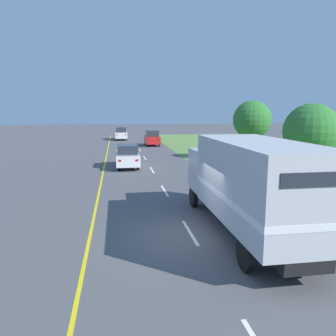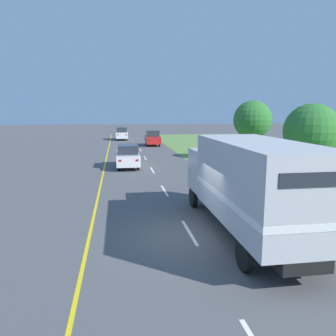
% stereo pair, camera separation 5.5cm
% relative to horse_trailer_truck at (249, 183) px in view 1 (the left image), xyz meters
% --- Properties ---
extents(ground_plane, '(200.00, 200.00, 0.00)m').
position_rel_horse_trailer_truck_xyz_m(ground_plane, '(-1.99, 0.28, -1.98)').
color(ground_plane, '#515154').
extents(grass_shoulder, '(20.00, 66.93, 0.01)m').
position_rel_horse_trailer_truck_xyz_m(grass_shoulder, '(11.71, 17.60, -1.98)').
color(grass_shoulder, '#608942').
rests_on(grass_shoulder, ground).
extents(edge_line_yellow, '(0.12, 66.93, 0.01)m').
position_rel_horse_trailer_truck_xyz_m(edge_line_yellow, '(-5.69, 17.60, -1.98)').
color(edge_line_yellow, yellow).
rests_on(edge_line_yellow, ground).
extents(centre_dash_near, '(0.12, 2.60, 0.01)m').
position_rel_horse_trailer_truck_xyz_m(centre_dash_near, '(-1.99, 0.60, -1.98)').
color(centre_dash_near, white).
rests_on(centre_dash_near, ground).
extents(centre_dash_mid_a, '(0.12, 2.60, 0.01)m').
position_rel_horse_trailer_truck_xyz_m(centre_dash_mid_a, '(-1.99, 7.20, -1.98)').
color(centre_dash_mid_a, white).
rests_on(centre_dash_mid_a, ground).
extents(centre_dash_mid_b, '(0.12, 2.60, 0.01)m').
position_rel_horse_trailer_truck_xyz_m(centre_dash_mid_b, '(-1.99, 13.80, -1.98)').
color(centre_dash_mid_b, white).
rests_on(centre_dash_mid_b, ground).
extents(centre_dash_far, '(0.12, 2.60, 0.01)m').
position_rel_horse_trailer_truck_xyz_m(centre_dash_far, '(-1.99, 20.40, -1.98)').
color(centre_dash_far, white).
rests_on(centre_dash_far, ground).
extents(centre_dash_farthest, '(0.12, 2.60, 0.01)m').
position_rel_horse_trailer_truck_xyz_m(centre_dash_farthest, '(-1.99, 27.00, -1.98)').
color(centre_dash_farthest, white).
rests_on(centre_dash_farthest, ground).
extents(horse_trailer_truck, '(2.53, 8.61, 3.54)m').
position_rel_horse_trailer_truck_xyz_m(horse_trailer_truck, '(0.00, 0.00, 0.00)').
color(horse_trailer_truck, black).
rests_on(horse_trailer_truck, ground).
extents(lead_car_white, '(1.80, 4.29, 1.86)m').
position_rel_horse_trailer_truck_xyz_m(lead_car_white, '(-3.81, 15.32, -1.04)').
color(lead_car_white, black).
rests_on(lead_car_white, ground).
extents(lead_car_red_ahead, '(1.80, 3.88, 2.02)m').
position_rel_horse_trailer_truck_xyz_m(lead_car_red_ahead, '(-0.06, 31.58, -0.98)').
color(lead_car_red_ahead, black).
rests_on(lead_car_red_ahead, ground).
extents(lead_car_white_ahead, '(1.80, 4.60, 1.98)m').
position_rel_horse_trailer_truck_xyz_m(lead_car_white_ahead, '(-3.90, 41.01, -0.99)').
color(lead_car_white_ahead, black).
rests_on(lead_car_white_ahead, ground).
extents(highway_sign, '(2.11, 0.09, 2.80)m').
position_rel_horse_trailer_truck_xyz_m(highway_sign, '(4.51, 4.55, -0.16)').
color(highway_sign, '#9E9EA3').
rests_on(highway_sign, ground).
extents(roadside_tree_near, '(3.72, 3.72, 5.02)m').
position_rel_horse_trailer_truck_xyz_m(roadside_tree_near, '(8.41, 9.60, 1.17)').
color(roadside_tree_near, brown).
rests_on(roadside_tree_near, ground).
extents(roadside_tree_mid, '(3.44, 3.44, 5.43)m').
position_rel_horse_trailer_truck_xyz_m(roadside_tree_mid, '(7.53, 17.46, 1.71)').
color(roadside_tree_mid, '#4C3823').
rests_on(roadside_tree_mid, ground).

